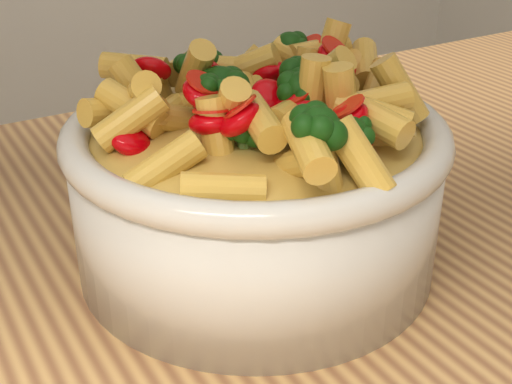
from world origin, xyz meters
TOP-DOWN VIEW (x-y plane):
  - serving_bowl at (-0.03, 0.08)m, footprint 0.23×0.23m
  - pasta_salad at (-0.03, 0.08)m, footprint 0.18×0.18m

SIDE VIEW (x-z plane):
  - serving_bowl at x=-0.03m, z-range 0.90..1.00m
  - pasta_salad at x=-0.03m, z-range 0.99..1.03m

